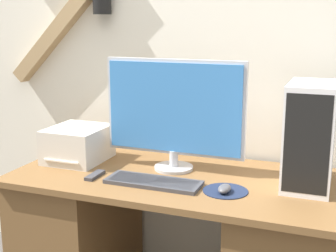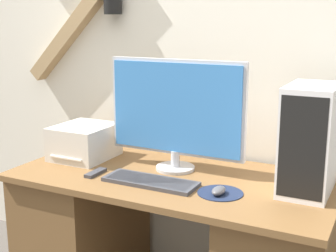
% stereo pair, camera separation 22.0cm
% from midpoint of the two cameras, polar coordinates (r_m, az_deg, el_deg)
% --- Properties ---
extents(wall_back, '(6.40, 0.15, 2.70)m').
position_cam_midpoint_polar(wall_back, '(2.54, 7.38, 10.43)').
color(wall_back, silver).
rests_on(wall_back, ground_plane).
extents(desk, '(1.53, 0.76, 0.73)m').
position_cam_midpoint_polar(desk, '(2.39, 3.36, -14.03)').
color(desk, brown).
rests_on(desk, ground_plane).
extents(monitor, '(0.70, 0.19, 0.55)m').
position_cam_midpoint_polar(monitor, '(2.26, 3.74, 1.84)').
color(monitor, '#B7B7BC').
rests_on(monitor, desk).
extents(keyboard, '(0.44, 0.15, 0.02)m').
position_cam_midpoint_polar(keyboard, '(2.14, 0.81, -6.80)').
color(keyboard, '#3D3D42').
rests_on(keyboard, desk).
extents(mousepad, '(0.20, 0.20, 0.00)m').
position_cam_midpoint_polar(mousepad, '(2.05, 9.49, -8.11)').
color(mousepad, '#19233D').
rests_on(mousepad, desk).
extents(mouse, '(0.05, 0.09, 0.03)m').
position_cam_midpoint_polar(mouse, '(2.02, 9.34, -7.85)').
color(mouse, '#4C4C51').
rests_on(mouse, mousepad).
extents(computer_tower, '(0.20, 0.35, 0.46)m').
position_cam_midpoint_polar(computer_tower, '(2.11, 19.80, -1.55)').
color(computer_tower, white).
rests_on(computer_tower, desk).
extents(printer, '(0.28, 0.32, 0.18)m').
position_cam_midpoint_polar(printer, '(2.52, -7.74, -1.95)').
color(printer, beige).
rests_on(printer, desk).
extents(remote_control, '(0.04, 0.13, 0.02)m').
position_cam_midpoint_polar(remote_control, '(2.27, -6.09, -5.75)').
color(remote_control, '#38383D').
rests_on(remote_control, desk).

